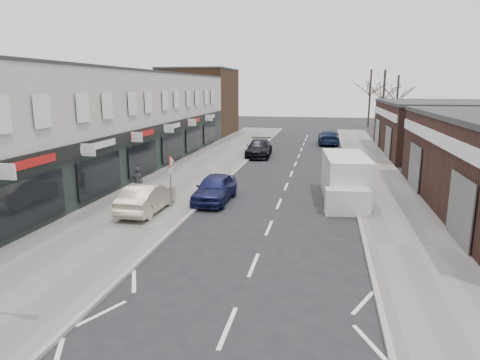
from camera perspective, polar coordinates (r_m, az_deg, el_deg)
The scene contains 17 objects.
pavement_left at distance 31.49m, azimuth -5.47°, elevation 1.42°, with size 5.50×64.00×0.12m, color slate.
pavement_right at distance 30.38m, azimuth 17.74°, elevation 0.48°, with size 3.50×64.00×0.12m, color slate.
shop_terrace_left at distance 31.43m, azimuth -18.92°, elevation 7.22°, with size 8.00×41.00×7.10m, color beige.
brick_block_far at distance 54.93m, azimuth -5.41°, elevation 10.22°, with size 8.00×10.00×8.00m, color #452F1D.
right_unit_far at distance 43.00m, azimuth 25.25°, elevation 6.18°, with size 10.00×16.00×4.50m, color #351D18.
tree_far_a at distance 56.32m, azimuth 18.26°, elevation 5.63°, with size 3.60×3.60×8.00m, color #382D26, non-canonical shape.
tree_far_b at distance 62.57m, azimuth 19.91°, elevation 6.13°, with size 3.60×3.60×7.50m, color #382D26, non-canonical shape.
tree_far_c at distance 68.14m, azimuth 16.69°, elevation 6.80°, with size 3.60×3.60×8.50m, color #382D26, non-canonical shape.
warning_sign at distance 21.28m, azimuth -9.22°, elevation 1.89°, with size 0.12×0.80×2.70m.
white_van at distance 23.69m, azimuth 13.89°, elevation 0.12°, with size 2.61×6.32×2.39m.
sedan_on_pavement at distance 20.92m, azimuth -12.32°, elevation -2.32°, with size 1.46×4.19×1.38m, color #BBAE96.
pedestrian at distance 23.93m, azimuth -13.50°, elevation -0.23°, with size 0.59×0.39×1.62m, color black.
parked_car_left_a at distance 22.71m, azimuth -3.37°, elevation -1.10°, with size 1.72×4.29×1.46m, color #161945.
parked_car_left_b at distance 37.40m, azimuth 2.56°, elevation 4.26°, with size 2.08×5.11×1.48m, color black.
parked_car_right_a at distance 25.34m, azimuth 13.93°, elevation -0.09°, with size 1.49×4.26×1.40m, color silver.
parked_car_right_b at distance 35.47m, azimuth 13.01°, elevation 3.35°, with size 1.51×3.76×1.28m, color black.
parked_car_right_c at distance 46.30m, azimuth 11.71°, elevation 5.59°, with size 2.10×5.17×1.50m, color #121C3A.
Camera 1 is at (2.24, -7.58, 6.01)m, focal length 32.00 mm.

